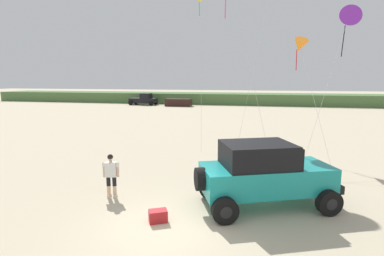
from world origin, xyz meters
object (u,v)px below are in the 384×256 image
at_px(kite_black_sled, 300,46).
at_px(jeep, 264,173).
at_px(cooler_box, 158,216).
at_px(distant_pickup, 144,99).
at_px(person_watching, 111,173).
at_px(kite_yellow_diamond, 348,19).
at_px(distant_sedan, 179,103).

bearing_deg(kite_black_sled, jeep, -102.52).
bearing_deg(cooler_box, jeep, 3.65).
bearing_deg(cooler_box, distant_pickup, 84.68).
xyz_separation_m(person_watching, kite_black_sled, (7.40, 8.94, 5.35)).
xyz_separation_m(jeep, kite_black_sled, (1.88, 8.48, 5.08)).
relative_size(person_watching, kite_yellow_diamond, 0.20).
xyz_separation_m(cooler_box, distant_pickup, (-16.41, 39.96, 0.75)).
distance_m(cooler_box, distant_sedan, 40.04).
height_order(person_watching, distant_sedan, person_watching).
distance_m(distant_pickup, kite_yellow_diamond, 38.48).
bearing_deg(distant_pickup, distant_sedan, -10.47).
bearing_deg(kite_yellow_diamond, distant_sedan, 121.86).
relative_size(distant_sedan, kite_black_sled, 0.61).
relative_size(cooler_box, distant_sedan, 0.13).
xyz_separation_m(cooler_box, kite_yellow_diamond, (7.54, 10.59, 7.45)).
height_order(jeep, distant_sedan, jeep).
bearing_deg(kite_black_sled, person_watching, -129.62).
bearing_deg(kite_yellow_diamond, cooler_box, -125.43).
xyz_separation_m(person_watching, cooler_box, (2.33, -1.47, -0.75)).
distance_m(cooler_box, kite_black_sled, 13.09).
xyz_separation_m(jeep, kite_yellow_diamond, (4.34, 8.65, 6.44)).
bearing_deg(distant_sedan, person_watching, -77.93).
bearing_deg(distant_pickup, kite_black_sled, -53.98).
relative_size(distant_pickup, kite_black_sled, 0.68).
distance_m(cooler_box, distant_pickup, 43.20).
relative_size(person_watching, cooler_box, 2.98).
bearing_deg(jeep, cooler_box, -148.70).
bearing_deg(distant_sedan, kite_black_sled, -61.56).
height_order(person_watching, cooler_box, person_watching).
bearing_deg(distant_pickup, person_watching, -69.91).
bearing_deg(kite_black_sled, distant_pickup, 126.02).
distance_m(cooler_box, kite_yellow_diamond, 14.99).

